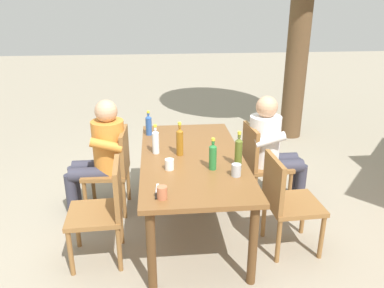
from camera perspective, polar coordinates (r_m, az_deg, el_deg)
The scene contains 17 objects.
ground_plane at distance 3.85m, azimuth 0.00°, elevation -12.02°, with size 24.00×24.00×0.00m, color gray.
dining_table at distance 3.53m, azimuth 0.00°, elevation -3.06°, with size 1.83×0.92×0.74m.
chair_far_left at distance 4.10m, azimuth 10.12°, elevation -2.42°, with size 0.48×0.48×0.87m.
chair_near_left at distance 3.98m, azimuth -11.56°, elevation -3.23°, with size 0.46×0.46×0.87m.
chair_far_right at distance 3.40m, azimuth 13.72°, elevation -7.92°, with size 0.46×0.46×0.87m.
chair_near_right at distance 3.26m, azimuth -12.90°, elevation -9.14°, with size 0.46×0.46×0.87m.
person_in_white_shirt at distance 4.07m, azimuth 11.72°, elevation -0.16°, with size 0.47×0.62×1.18m.
person_in_plaid_shirt at distance 3.94m, azimuth -13.31°, elevation -1.04°, with size 0.47×0.62×1.18m.
bottle_clear at distance 3.54m, azimuth -5.43°, elevation 0.45°, with size 0.06×0.06×0.28m.
bottle_blue at distance 4.03m, azimuth -6.45°, elevation 2.87°, with size 0.06×0.06×0.26m.
bottle_olive at distance 3.28m, azimuth 6.93°, elevation -1.05°, with size 0.06×0.06×0.31m.
bottle_green at distance 3.20m, azimuth 3.11°, elevation -1.78°, with size 0.06×0.06×0.28m.
bottle_amber at distance 3.48m, azimuth -1.82°, elevation 0.44°, with size 0.06×0.06×0.32m.
cup_steel at distance 3.13m, azimuth 6.59°, elevation -3.87°, with size 0.08×0.08×0.10m, color #B2B7BC.
cup_terracotta at distance 2.78m, azimuth -4.47°, elevation -7.21°, with size 0.08×0.08×0.09m, color #BC6B47.
cup_white at distance 3.23m, azimuth -3.38°, elevation -3.03°, with size 0.08×0.08×0.09m, color white.
table_knife at distance 2.88m, azimuth -5.23°, elevation -7.16°, with size 0.24×0.03×0.01m.
Camera 1 is at (3.21, -0.31, 2.10)m, focal length 35.91 mm.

